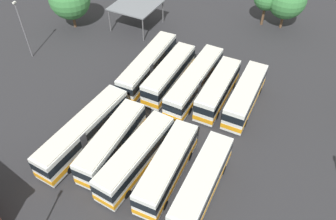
{
  "coord_description": "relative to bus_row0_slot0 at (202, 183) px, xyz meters",
  "views": [
    {
      "loc": [
        -27.03,
        -8.14,
        29.73
      ],
      "look_at": [
        0.88,
        0.48,
        1.58
      ],
      "focal_mm": 35.56,
      "sensor_mm": 36.0,
      "label": 1
    }
  ],
  "objects": [
    {
      "name": "bus_row0_slot3",
      "position": [
        2.26,
        10.61,
        -0.0
      ],
      "size": [
        11.07,
        4.07,
        3.61
      ],
      "color": "silver",
      "rests_on": "ground_plane"
    },
    {
      "name": "lamp_post_far_corner",
      "position": [
        16.03,
        30.44,
        2.99
      ],
      "size": [
        0.56,
        0.28,
        8.95
      ],
      "color": "slate",
      "rests_on": "ground_plane"
    },
    {
      "name": "ground_plane",
      "position": [
        8.34,
        5.86,
        -1.9
      ],
      "size": [
        92.06,
        92.06,
        0.0
      ],
      "primitive_type": "plane",
      "color": "#28282B"
    },
    {
      "name": "maintenance_shelter",
      "position": [
        29.27,
        18.11,
        2.03
      ],
      "size": [
        8.53,
        8.28,
        4.15
      ],
      "color": "slate",
      "rests_on": "ground_plane"
    },
    {
      "name": "bus_row0_slot0",
      "position": [
        0.0,
        0.0,
        0.0
      ],
      "size": [
        11.38,
        4.26,
        3.61
      ],
      "color": "silver",
      "rests_on": "ground_plane"
    },
    {
      "name": "bus_row1_slot1",
      "position": [
        14.51,
        1.22,
        -0.0
      ],
      "size": [
        10.73,
        4.22,
        3.61
      ],
      "color": "silver",
      "rests_on": "ground_plane"
    },
    {
      "name": "bus_row0_slot2",
      "position": [
        1.12,
        7.36,
        0.0
      ],
      "size": [
        11.62,
        5.24,
        3.61
      ],
      "color": "silver",
      "rests_on": "ground_plane"
    },
    {
      "name": "bus_row1_slot4",
      "position": [
        16.7,
        11.56,
        0.0
      ],
      "size": [
        13.67,
        4.38,
        3.61
      ],
      "color": "silver",
      "rests_on": "ground_plane"
    },
    {
      "name": "bus_row0_slot1",
      "position": [
        0.8,
        3.82,
        -0.0
      ],
      "size": [
        10.97,
        3.92,
        3.61
      ],
      "color": "silver",
      "rests_on": "ground_plane"
    },
    {
      "name": "bus_row1_slot2",
      "position": [
        15.18,
        4.46,
        0.0
      ],
      "size": [
        13.7,
        5.07,
        3.61
      ],
      "color": "silver",
      "rests_on": "ground_plane"
    },
    {
      "name": "bus_row0_slot4",
      "position": [
        2.74,
        14.27,
        0.0
      ],
      "size": [
        13.69,
        5.57,
        3.61
      ],
      "color": "silver",
      "rests_on": "ground_plane"
    },
    {
      "name": "tree_west_edge",
      "position": [
        36.34,
        -5.7,
        3.16
      ],
      "size": [
        6.2,
        6.2,
        8.17
      ],
      "color": "brown",
      "rests_on": "ground_plane"
    },
    {
      "name": "bus_row1_slot3",
      "position": [
        15.69,
        8.14,
        0.0
      ],
      "size": [
        11.64,
        4.46,
        3.61
      ],
      "color": "silver",
      "rests_on": "ground_plane"
    },
    {
      "name": "bus_row1_slot0",
      "position": [
        14.33,
        -2.34,
        -0.0
      ],
      "size": [
        11.09,
        4.32,
        3.61
      ],
      "color": "silver",
      "rests_on": "ground_plane"
    }
  ]
}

